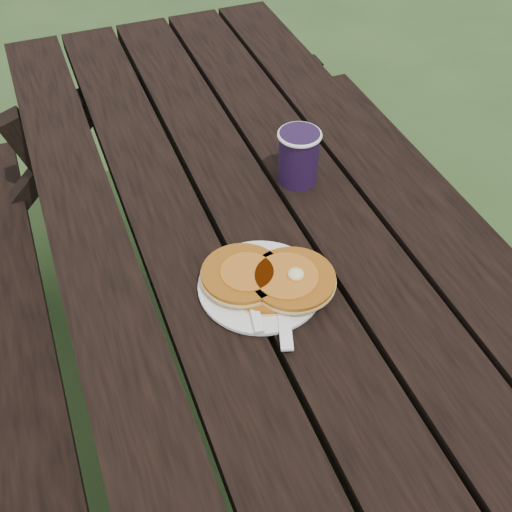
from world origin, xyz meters
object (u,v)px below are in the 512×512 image
object	(u,v)px
picnic_table	(254,342)
coffee_cup	(299,154)
pancake_stack	(269,278)
plate	(260,286)

from	to	relation	value
picnic_table	coffee_cup	bearing A→B (deg)	32.79
pancake_stack	coffee_cup	world-z (taller)	coffee_cup
plate	pancake_stack	xyz separation A→B (m)	(0.01, -0.00, 0.02)
plate	coffee_cup	world-z (taller)	coffee_cup
pancake_stack	coffee_cup	bearing A→B (deg)	57.09
pancake_stack	coffee_cup	size ratio (longest dim) A/B	1.92
picnic_table	pancake_stack	size ratio (longest dim) A/B	8.31
picnic_table	coffee_cup	size ratio (longest dim) A/B	15.98
pancake_stack	picnic_table	bearing A→B (deg)	77.11
plate	coffee_cup	xyz separation A→B (m)	(0.18, 0.25, 0.06)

